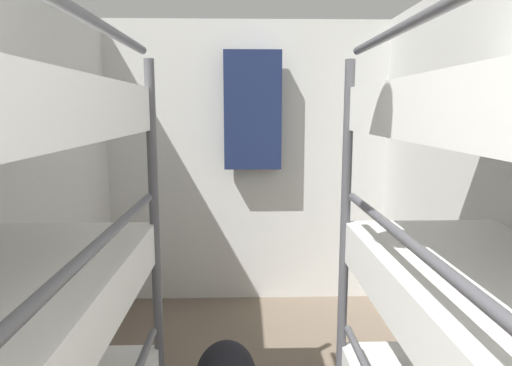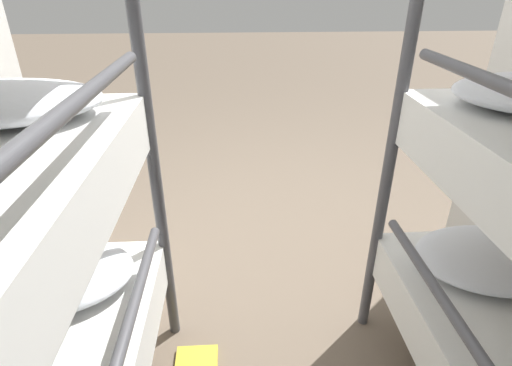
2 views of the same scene
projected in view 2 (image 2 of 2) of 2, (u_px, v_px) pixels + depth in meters
name	position (u px, v px, depth m)	size (l,w,h in m)	color
ground_plane	(261.00, 249.00, 2.33)	(20.00, 20.00, 0.00)	#6B5B4C
floor_book	(197.00, 359.00, 1.65)	(0.17, 0.11, 0.02)	gold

